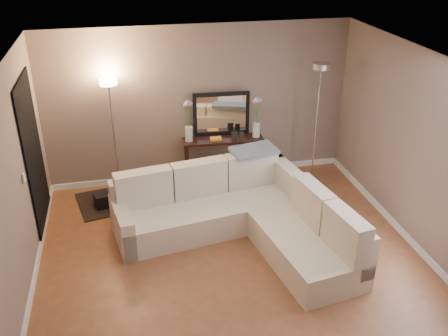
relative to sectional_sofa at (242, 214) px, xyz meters
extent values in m
cube|color=brown|center=(-0.26, -0.83, -0.35)|extent=(5.00, 5.50, 0.01)
cube|color=white|center=(-0.26, -0.83, 2.26)|extent=(5.00, 5.50, 0.01)
cube|color=gray|center=(-0.26, 1.93, 0.95)|extent=(5.00, 0.02, 2.60)
cube|color=gray|center=(-2.77, -0.83, 0.95)|extent=(0.02, 5.50, 2.60)
cube|color=gray|center=(2.25, -0.83, 0.95)|extent=(0.02, 5.50, 2.60)
cube|color=white|center=(-0.26, 1.91, -0.30)|extent=(5.00, 0.03, 0.10)
cube|color=white|center=(-2.74, -0.83, -0.30)|extent=(0.03, 5.50, 0.10)
cube|color=white|center=(2.23, -0.83, -0.30)|extent=(0.03, 5.50, 0.10)
cube|color=black|center=(-2.74, 0.87, 0.75)|extent=(0.02, 1.20, 2.20)
cube|color=white|center=(-2.74, 0.02, 0.85)|extent=(0.02, 0.08, 0.12)
cube|color=beige|center=(-0.40, 0.33, -0.14)|extent=(2.77, 1.34, 0.41)
cube|color=beige|center=(-0.46, 0.68, 0.14)|extent=(2.65, 0.64, 0.57)
cube|color=beige|center=(-1.63, 0.12, -0.06)|extent=(0.33, 0.94, 0.57)
cube|color=beige|center=(0.66, -0.79, -0.14)|extent=(1.17, 1.76, 0.41)
cube|color=beige|center=(0.94, -0.28, 0.14)|extent=(0.62, 2.55, 0.57)
cube|color=beige|center=(-1.30, 0.43, 0.33)|extent=(0.82, 0.35, 0.53)
cube|color=beige|center=(-0.49, 0.56, 0.33)|extent=(0.82, 0.35, 0.53)
cube|color=beige|center=(0.31, 0.70, 0.33)|extent=(0.82, 0.35, 0.53)
cube|color=beige|center=(0.85, -0.44, 0.33)|extent=(0.34, 0.76, 0.53)
cube|color=beige|center=(0.98, -1.20, 0.33)|extent=(0.34, 0.76, 0.53)
cube|color=slate|center=(0.36, 0.72, 0.61)|extent=(0.74, 0.53, 0.09)
cube|color=black|center=(0.08, 1.61, 0.44)|extent=(1.33, 0.43, 0.04)
cube|color=black|center=(-0.54, 1.50, 0.04)|extent=(0.05, 0.05, 0.76)
cube|color=black|center=(-0.52, 1.78, 0.04)|extent=(0.05, 0.05, 0.76)
cube|color=black|center=(0.67, 1.43, 0.04)|extent=(0.05, 0.05, 0.76)
cube|color=black|center=(0.69, 1.71, 0.04)|extent=(0.05, 0.05, 0.76)
cube|color=black|center=(0.08, 1.61, -0.17)|extent=(1.24, 0.39, 0.03)
cube|color=#BF3333|center=(-0.46, 1.64, -0.06)|extent=(0.04, 0.16, 0.19)
cube|color=#3359A5|center=(-0.42, 1.64, -0.05)|extent=(0.05, 0.16, 0.21)
cube|color=gold|center=(-0.37, 1.63, -0.04)|extent=(0.05, 0.16, 0.23)
cube|color=#3F7F4C|center=(-0.32, 1.63, -0.06)|extent=(0.06, 0.16, 0.19)
cube|color=#994C99|center=(-0.27, 1.63, -0.05)|extent=(0.04, 0.16, 0.21)
cube|color=orange|center=(-0.23, 1.63, -0.04)|extent=(0.05, 0.16, 0.23)
cube|color=#262626|center=(-0.18, 1.62, -0.06)|extent=(0.05, 0.16, 0.19)
cube|color=#4C99B2|center=(-0.13, 1.62, -0.05)|extent=(0.06, 0.16, 0.21)
cube|color=#B2A58C|center=(-0.08, 1.62, -0.04)|extent=(0.04, 0.16, 0.23)
cube|color=brown|center=(-0.04, 1.61, -0.06)|extent=(0.05, 0.16, 0.19)
cube|color=navy|center=(0.00, 1.61, -0.05)|extent=(0.05, 0.16, 0.21)
cube|color=gold|center=(0.06, 1.61, -0.04)|extent=(0.06, 0.16, 0.23)
cube|color=black|center=(0.09, 1.78, 0.83)|extent=(0.93, 0.09, 0.72)
cube|color=white|center=(0.08, 1.76, 0.83)|extent=(0.80, 0.06, 0.60)
cube|color=gold|center=(-0.05, 1.58, 0.48)|extent=(0.19, 0.13, 0.04)
cube|color=black|center=(0.25, 1.55, 0.52)|extent=(0.10, 0.03, 0.13)
cube|color=black|center=(0.37, 1.54, 0.51)|extent=(0.08, 0.02, 0.11)
cylinder|color=silver|center=(-0.48, 1.64, 0.58)|extent=(0.13, 0.13, 0.24)
cylinder|color=#38722D|center=(-0.49, 1.64, 0.86)|extent=(0.10, 0.01, 0.41)
sphere|color=#E5598C|center=(-0.52, 1.64, 1.07)|extent=(0.07, 0.07, 0.07)
cylinder|color=#38722D|center=(-0.49, 1.64, 0.87)|extent=(0.06, 0.01, 0.44)
sphere|color=white|center=(-0.50, 1.64, 1.09)|extent=(0.07, 0.07, 0.07)
cylinder|color=#38722D|center=(-0.48, 1.64, 0.88)|extent=(0.01, 0.01, 0.46)
sphere|color=#598CE5|center=(-0.48, 1.64, 1.11)|extent=(0.07, 0.07, 0.07)
cylinder|color=#38722D|center=(-0.47, 1.64, 0.86)|extent=(0.05, 0.01, 0.42)
sphere|color=#E58C4C|center=(-0.46, 1.64, 1.07)|extent=(0.07, 0.07, 0.07)
cylinder|color=#38722D|center=(-0.46, 1.64, 0.87)|extent=(0.10, 0.01, 0.43)
sphere|color=#D866B2|center=(-0.44, 1.64, 1.09)|extent=(0.07, 0.07, 0.07)
cylinder|color=silver|center=(0.63, 1.58, 0.58)|extent=(0.13, 0.13, 0.24)
cylinder|color=#38722D|center=(0.61, 1.58, 0.86)|extent=(0.10, 0.01, 0.41)
sphere|color=#E5598C|center=(0.59, 1.58, 1.07)|extent=(0.07, 0.07, 0.07)
cylinder|color=#38722D|center=(0.62, 1.58, 0.87)|extent=(0.06, 0.01, 0.44)
sphere|color=white|center=(0.61, 1.58, 1.09)|extent=(0.07, 0.07, 0.07)
cylinder|color=#38722D|center=(0.63, 1.58, 0.88)|extent=(0.01, 0.01, 0.46)
sphere|color=#598CE5|center=(0.63, 1.58, 1.11)|extent=(0.07, 0.07, 0.07)
cylinder|color=#38722D|center=(0.64, 1.58, 0.86)|extent=(0.05, 0.01, 0.42)
sphere|color=#E58C4C|center=(0.65, 1.58, 1.07)|extent=(0.07, 0.07, 0.07)
cylinder|color=#38722D|center=(0.65, 1.58, 0.87)|extent=(0.10, 0.01, 0.43)
sphere|color=#D866B2|center=(0.67, 1.57, 1.09)|extent=(0.07, 0.07, 0.07)
cylinder|color=silver|center=(-1.66, 1.73, -0.33)|extent=(0.29, 0.29, 0.03)
cylinder|color=silver|center=(-1.66, 1.73, 0.56)|extent=(0.03, 0.03, 1.78)
cylinder|color=#FFBF72|center=(-1.66, 1.73, 1.48)|extent=(0.31, 0.31, 0.08)
cylinder|color=silver|center=(1.57, 1.36, -0.33)|extent=(0.34, 0.34, 0.03)
cylinder|color=silver|center=(1.57, 1.36, 0.64)|extent=(0.04, 0.04, 1.94)
cylinder|color=silver|center=(1.57, 1.36, 1.65)|extent=(0.36, 0.36, 0.09)
cube|color=black|center=(-1.68, 1.36, -0.34)|extent=(1.38, 1.14, 0.02)
cube|color=black|center=(-1.86, 1.22, -0.23)|extent=(0.39, 0.31, 0.22)
camera|label=1|loc=(-1.48, -5.73, 3.67)|focal=40.00mm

